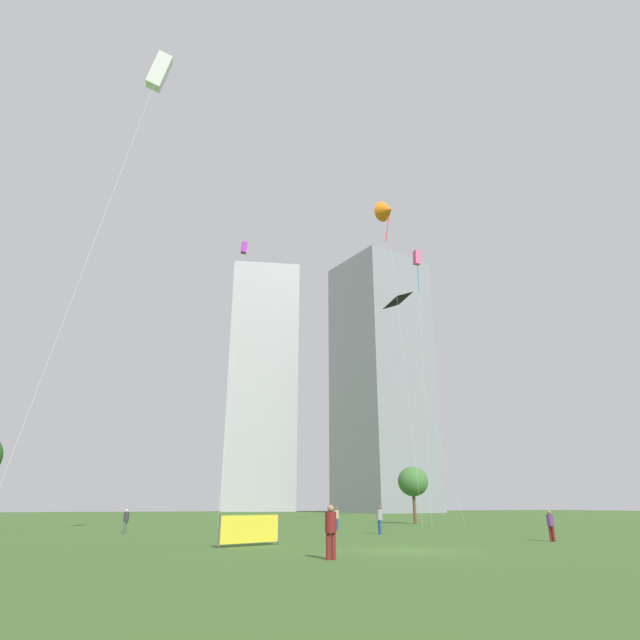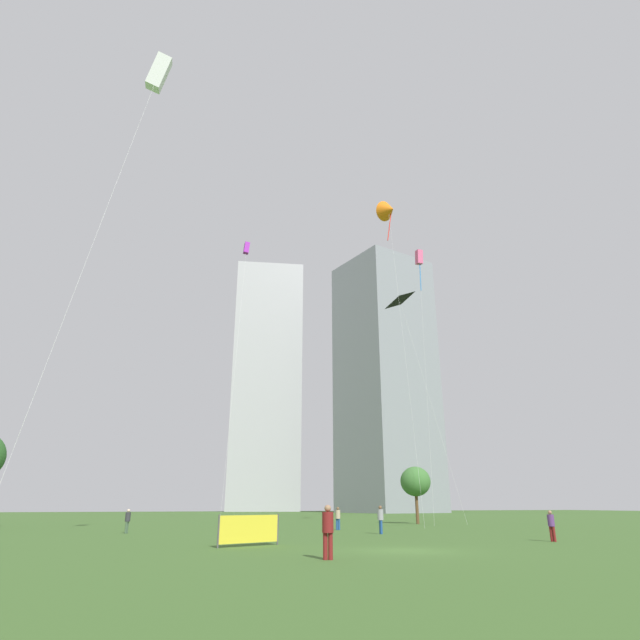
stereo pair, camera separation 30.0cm
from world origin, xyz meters
name	(u,v)px [view 1 (the left image)]	position (x,y,z in m)	size (l,w,h in m)	color
ground	(408,551)	(0.00, 0.00, 0.00)	(280.00, 280.00, 0.00)	#3D6028
person_standing_0	(336,517)	(4.22, 19.06, 0.96)	(0.37, 0.37, 1.67)	#1E478C
person_standing_1	(331,528)	(-4.49, -2.58, 1.06)	(0.41, 0.41, 1.84)	maroon
person_standing_2	(551,523)	(10.08, 2.59, 0.90)	(0.35, 0.35, 1.55)	maroon
person_standing_3	(126,519)	(-11.24, 18.92, 0.90)	(0.35, 0.35, 1.56)	#3F593F
person_standing_4	(380,517)	(4.78, 12.54, 1.03)	(0.40, 0.40, 1.78)	#1E478C
kite_flying_0	(387,211)	(12.09, 23.17, 32.11)	(2.69, 5.85, 33.41)	silver
kite_flying_1	(244,249)	(-0.20, 39.79, 33.37)	(3.37, 10.28, 34.34)	silver
kite_flying_2	(398,301)	(15.62, 28.22, 23.87)	(5.75, 5.09, 24.67)	silver
kite_flying_3	(159,72)	(-12.43, 5.55, 26.81)	(4.80, 4.42, 28.07)	silver
kite_flying_4	(417,259)	(17.69, 26.87, 28.88)	(2.51, 3.49, 29.93)	silver
park_tree_0	(413,482)	(16.64, 28.87, 4.09)	(3.09, 3.09, 5.60)	brown
distant_highrise_0	(262,383)	(25.30, 134.02, 36.98)	(20.48, 16.48, 73.96)	#A8A8AD
distant_highrise_1	(382,381)	(48.47, 98.69, 32.10)	(19.91, 19.56, 64.20)	gray
event_banner	(250,529)	(-5.81, 4.63, 0.76)	(3.19, 1.38, 1.43)	#4C4C4C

